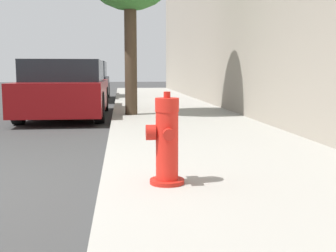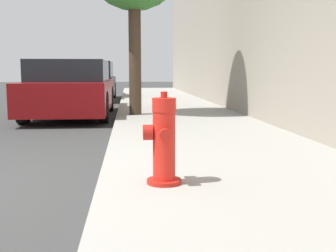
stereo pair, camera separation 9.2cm
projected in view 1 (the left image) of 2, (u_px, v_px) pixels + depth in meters
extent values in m
cube|color=#99968E|center=(248.00, 178.00, 3.95)|extent=(2.74, 40.00, 0.15)
cylinder|color=red|center=(167.00, 181.00, 3.49)|extent=(0.29, 0.29, 0.04)
cylinder|color=red|center=(167.00, 146.00, 3.45)|extent=(0.19, 0.19, 0.56)
cylinder|color=red|center=(167.00, 105.00, 3.41)|extent=(0.19, 0.19, 0.11)
cylinder|color=red|center=(167.00, 95.00, 3.40)|extent=(0.06, 0.06, 0.05)
cylinder|color=red|center=(169.00, 134.00, 3.32)|extent=(0.09, 0.07, 0.09)
cylinder|color=red|center=(165.00, 130.00, 3.56)|extent=(0.09, 0.07, 0.09)
cylinder|color=red|center=(151.00, 132.00, 3.42)|extent=(0.08, 0.13, 0.13)
cube|color=maroon|center=(67.00, 95.00, 9.92)|extent=(1.78, 4.38, 0.67)
cube|color=black|center=(65.00, 71.00, 9.67)|extent=(1.64, 2.41, 0.47)
cylinder|color=black|center=(43.00, 99.00, 11.19)|extent=(0.20, 0.66, 0.66)
cylinder|color=black|center=(104.00, 99.00, 11.37)|extent=(0.20, 0.66, 0.66)
cylinder|color=black|center=(18.00, 108.00, 8.51)|extent=(0.20, 0.66, 0.66)
cylinder|color=black|center=(99.00, 108.00, 8.69)|extent=(0.20, 0.66, 0.66)
cube|color=black|center=(85.00, 86.00, 15.76)|extent=(1.70, 4.27, 0.70)
cube|color=black|center=(84.00, 69.00, 15.51)|extent=(1.57, 2.35, 0.56)
cylinder|color=black|center=(69.00, 90.00, 17.01)|extent=(0.20, 0.62, 0.62)
cylinder|color=black|center=(107.00, 90.00, 17.18)|extent=(0.20, 0.62, 0.62)
cylinder|color=black|center=(59.00, 94.00, 14.40)|extent=(0.20, 0.62, 0.62)
cylinder|color=black|center=(105.00, 94.00, 14.57)|extent=(0.20, 0.62, 0.62)
cylinder|color=#423323|center=(131.00, 54.00, 8.91)|extent=(0.26, 0.26, 2.57)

